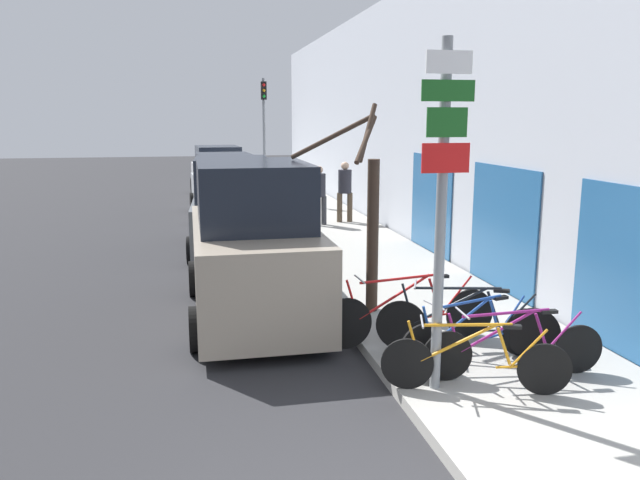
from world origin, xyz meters
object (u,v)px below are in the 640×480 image
parked_car_3 (218,173)px  street_tree (369,218)px  bicycle_4 (410,314)px  parked_car_0 (253,249)px  pedestrian_far (319,191)px  bicycle_2 (474,336)px  bicycle_0 (475,362)px  parked_car_2 (225,188)px  parked_car_1 (232,210)px  bicycle_3 (466,325)px  signpost (442,203)px  bicycle_1 (514,348)px  traffic_light (264,123)px  pedestrian_near (345,187)px

parked_car_3 → street_tree: (1.60, -16.96, 0.72)m
bicycle_4 → street_tree: street_tree is taller
parked_car_0 → pedestrian_far: (2.70, 7.76, -0.00)m
bicycle_2 → street_tree: size_ratio=0.65×
bicycle_0 → parked_car_2: (-1.98, 14.65, 0.44)m
bicycle_2 → street_tree: street_tree is taller
bicycle_0 → parked_car_3: (-1.94, 20.17, 0.45)m
parked_car_1 → bicycle_2: bearing=-70.3°
bicycle_3 → parked_car_2: (-2.37, 13.55, 0.40)m
signpost → parked_car_1: 9.01m
bicycle_1 → traffic_light: size_ratio=0.50×
signpost → parked_car_1: bearing=101.1°
bicycle_1 → street_tree: (-0.99, 2.90, 1.16)m
bicycle_0 → parked_car_2: parked_car_2 is taller
pedestrian_near → signpost: bearing=-93.7°
bicycle_0 → bicycle_4: (-0.19, 1.64, 0.05)m
parked_car_2 → street_tree: 11.58m
bicycle_4 → parked_car_0: size_ratio=0.55×
bicycle_0 → bicycle_1: bearing=-47.1°
signpost → bicycle_0: size_ratio=1.92×
pedestrian_far → traffic_light: (-0.91, 5.55, 1.89)m
pedestrian_far → bicycle_0: bearing=-96.9°
bicycle_1 → bicycle_3: 0.84m
traffic_light → bicycle_4: bearing=-89.4°
bicycle_3 → pedestrian_near: (1.04, 10.75, 0.64)m
pedestrian_near → traffic_light: (-1.78, 5.19, 1.84)m
bicycle_0 → pedestrian_near: size_ratio=1.13×
bicycle_3 → bicycle_4: bearing=69.5°
parked_car_2 → pedestrian_near: 4.42m
bicycle_3 → traffic_light: size_ratio=0.49×
parked_car_2 → parked_car_3: (0.04, 5.52, 0.00)m
bicycle_0 → parked_car_2: bearing=25.5°
parked_car_0 → street_tree: bearing=-15.8°
street_tree → parked_car_2: bearing=98.1°
parked_car_0 → traffic_light: size_ratio=1.02×
parked_car_0 → traffic_light: 13.57m
parked_car_1 → street_tree: (1.76, -5.74, 0.65)m
parked_car_0 → signpost: bearing=-63.7°
parked_car_0 → pedestrian_near: size_ratio=2.55×
signpost → pedestrian_far: signpost is taller
bicycle_0 → pedestrian_far: (0.57, 11.48, 0.63)m
parked_car_2 → bicycle_2: bearing=-83.8°
bicycle_2 → bicycle_3: bicycle_3 is taller
street_tree → traffic_light: bearing=90.0°
bicycle_1 → parked_car_1: size_ratio=0.54×
bicycle_2 → pedestrian_near: (1.08, 11.07, 0.67)m
street_tree → bicycle_3: bearing=-70.7°
parked_car_0 → parked_car_2: parked_car_0 is taller
bicycle_0 → bicycle_3: bearing=-1.8°
parked_car_3 → bicycle_3: bearing=-86.4°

